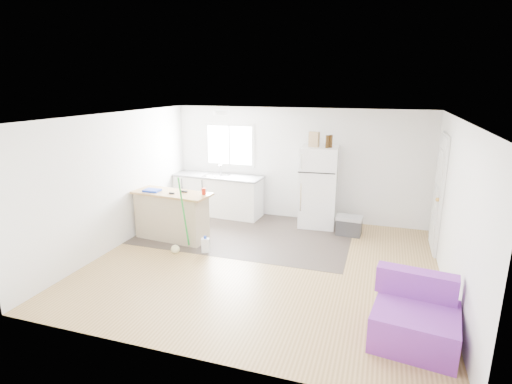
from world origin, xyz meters
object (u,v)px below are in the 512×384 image
Objects in this scene: cooler at (349,225)px; bottle_right at (331,141)px; kitchen_cabinets at (218,195)px; blue_tray at (152,190)px; refrigerator at (318,187)px; bottle_left at (327,142)px; red_cup at (204,191)px; peninsula at (172,215)px; cardboard_box at (314,139)px; cleaner_jug at (205,245)px; purple_seat at (415,319)px; mop at (177,240)px.

bottle_right is (-0.48, 0.33, 1.59)m from cooler.
kitchen_cabinets is 6.91× the size of blue_tray.
bottle_right is (0.21, -0.03, 0.95)m from refrigerator.
blue_tray is 3.50m from bottle_left.
cooler is 4.30× the size of red_cup.
peninsula is 3.15m from cardboard_box.
cleaner_jug is 1.52m from blue_tray.
red_cup is 0.40× the size of blue_tray.
purple_seat is at bearing -18.97° from peninsula.
purple_seat is 4.07m from bottle_left.
red_cup is at bearing 9.76° from peninsula.
mop is at bearing -133.17° from cardboard_box.
blue_tray reaches higher than peninsula.
cardboard_box is at bearing 167.98° from bottle_left.
cleaner_jug is 0.22× the size of mop.
cardboard_box is (-0.12, -0.06, 0.98)m from refrigerator.
peninsula is at bearing -149.99° from bottle_right.
purple_seat is (1.02, -3.20, 0.08)m from cooler.
cooler is 2.06× the size of bottle_right.
cleaner_jug is (-2.32, -1.65, -0.06)m from cooler.
purple_seat is 4.15m from red_cup.
mop is 3.42m from bottle_left.
red_cup reaches higher than cooler.
cardboard_box is (1.98, 2.11, 1.58)m from mop.
peninsula is 0.84m from red_cup.
blue_tray is (-3.56, -1.29, 0.75)m from cooler.
red_cup is (0.66, 0.04, 0.52)m from peninsula.
refrigerator is 2.68m from cleaner_jug.
blue_tray is (-4.59, 1.91, 0.67)m from purple_seat.
red_cup is at bearing -143.53° from refrigerator.
peninsula is 4.66m from purple_seat.
refrigerator reaches higher than red_cup.
bottle_left is at bearing 122.38° from purple_seat.
purple_seat reaches higher than cleaner_jug.
kitchen_cabinets is 2.99m from cooler.
cooler is 0.51× the size of purple_seat.
purple_seat is (1.71, -3.56, -0.56)m from refrigerator.
mop is at bearing -81.91° from kitchen_cabinets.
bottle_left is at bearing 0.01° from kitchen_cabinets.
refrigerator reaches higher than cleaner_jug.
peninsula is 12.92× the size of red_cup.
kitchen_cabinets is 6.91× the size of cardboard_box.
purple_seat is 4.08× the size of bottle_right.
blue_tray is 1.20× the size of bottle_right.
red_cup is at bearing -143.45° from bottle_right.
cardboard_box reaches higher than bottle_right.
cooler is 1.83m from cardboard_box.
cooler is at bearing -24.72° from bottle_left.
bottle_left is at bearing -124.30° from bottle_right.
cooler is at bearing 25.25° from red_cup.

